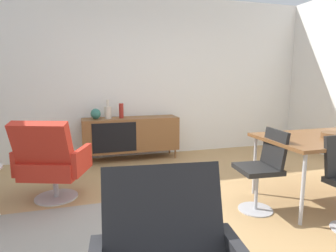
% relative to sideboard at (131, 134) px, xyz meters
% --- Properties ---
extents(ground_plane, '(8.32, 8.32, 0.00)m').
position_rel_sideboard_xyz_m(ground_plane, '(0.26, -2.30, -0.44)').
color(ground_plane, tan).
extents(wall_back, '(6.80, 0.12, 2.80)m').
position_rel_sideboard_xyz_m(wall_back, '(0.26, 0.30, 0.96)').
color(wall_back, white).
rests_on(wall_back, ground_plane).
extents(sideboard, '(1.60, 0.45, 0.72)m').
position_rel_sideboard_xyz_m(sideboard, '(0.00, 0.00, 0.00)').
color(sideboard, brown).
rests_on(sideboard, ground_plane).
extents(vase_cobalt, '(0.07, 0.07, 0.25)m').
position_rel_sideboard_xyz_m(vase_cobalt, '(-0.15, 0.00, 0.40)').
color(vase_cobalt, maroon).
rests_on(vase_cobalt, sideboard).
extents(vase_sculptural_dark, '(0.16, 0.16, 0.17)m').
position_rel_sideboard_xyz_m(vase_sculptural_dark, '(-0.57, 0.00, 0.37)').
color(vase_sculptural_dark, '#337266').
rests_on(vase_sculptural_dark, sideboard).
extents(vase_ceramic_small, '(0.11, 0.11, 0.31)m').
position_rel_sideboard_xyz_m(vase_ceramic_small, '(-0.37, 0.00, 0.39)').
color(vase_ceramic_small, beige).
rests_on(vase_ceramic_small, sideboard).
extents(dining_table, '(1.60, 0.90, 0.74)m').
position_rel_sideboard_xyz_m(dining_table, '(1.89, -2.30, 0.26)').
color(dining_table, brown).
rests_on(dining_table, ground_plane).
extents(wooden_bowl_on_table, '(0.26, 0.26, 0.06)m').
position_rel_sideboard_xyz_m(wooden_bowl_on_table, '(1.81, -2.39, 0.33)').
color(wooden_bowl_on_table, brown).
rests_on(wooden_bowl_on_table, dining_table).
extents(dining_chair_near_window, '(0.45, 0.43, 0.86)m').
position_rel_sideboard_xyz_m(dining_chair_near_window, '(1.00, -2.31, 0.03)').
color(dining_chair_near_window, black).
rests_on(dining_chair_near_window, ground_plane).
extents(lounge_chair_red, '(0.85, 0.82, 0.95)m').
position_rel_sideboard_xyz_m(lounge_chair_red, '(-1.13, -1.43, 0.03)').
color(lounge_chair_red, red).
rests_on(lounge_chair_red, ground_plane).
extents(area_rug, '(2.20, 1.70, 0.01)m').
position_rel_sideboard_xyz_m(area_rug, '(-0.77, -2.52, -0.44)').
color(area_rug, gray).
rests_on(area_rug, ground_plane).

